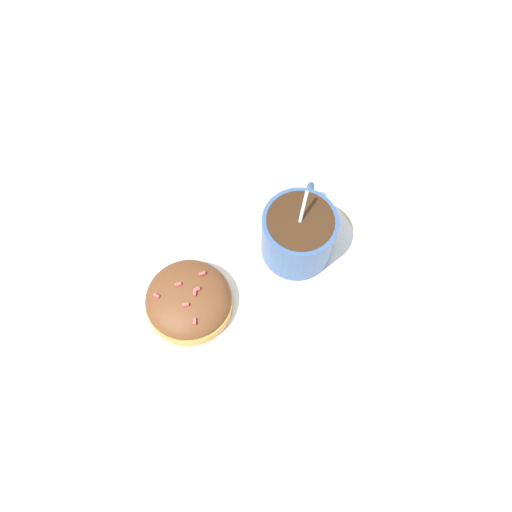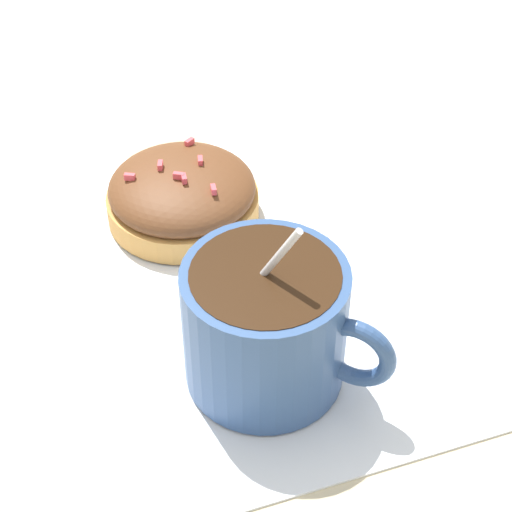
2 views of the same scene
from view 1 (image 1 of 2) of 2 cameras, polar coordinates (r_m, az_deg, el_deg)
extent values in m
plane|color=#C6B793|center=(0.62, -1.76, -1.52)|extent=(3.00, 3.00, 0.00)
cube|color=white|center=(0.62, -1.77, -1.47)|extent=(0.31, 0.28, 0.00)
cylinder|color=#335184|center=(0.60, 4.82, 2.36)|extent=(0.09, 0.09, 0.07)
cylinder|color=#331E0F|center=(0.57, 5.06, 3.76)|extent=(0.08, 0.08, 0.01)
torus|color=#335184|center=(0.62, 5.91, 6.43)|extent=(0.04, 0.04, 0.04)
ellipsoid|color=silver|center=(0.63, 5.27, 3.15)|extent=(0.03, 0.03, 0.01)
cylinder|color=silver|center=(0.57, 4.75, 2.67)|extent=(0.04, 0.04, 0.10)
cylinder|color=#D19347|center=(0.60, -7.64, -5.31)|extent=(0.10, 0.10, 0.02)
ellipsoid|color=brown|center=(0.58, -7.80, -4.86)|extent=(0.10, 0.10, 0.03)
cube|color=#EA4C56|center=(0.56, -7.03, -7.44)|extent=(0.01, 0.01, 0.00)
cube|color=#EA4C56|center=(0.56, -8.06, -5.57)|extent=(0.01, 0.01, 0.00)
cube|color=#EA4C56|center=(0.57, -7.02, -4.18)|extent=(0.01, 0.01, 0.00)
cube|color=#EA4C56|center=(0.58, -6.09, -2.19)|extent=(0.01, 0.00, 0.00)
cube|color=#EA4C56|center=(0.58, -11.30, -4.49)|extent=(0.01, 0.01, 0.00)
cube|color=#EA4C56|center=(0.58, -9.07, -2.86)|extent=(0.01, 0.00, 0.00)
cube|color=#EA4C56|center=(0.57, -6.78, -3.82)|extent=(0.01, 0.00, 0.00)
camera|label=2|loc=(0.51, 49.36, 22.84)|focal=60.00mm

